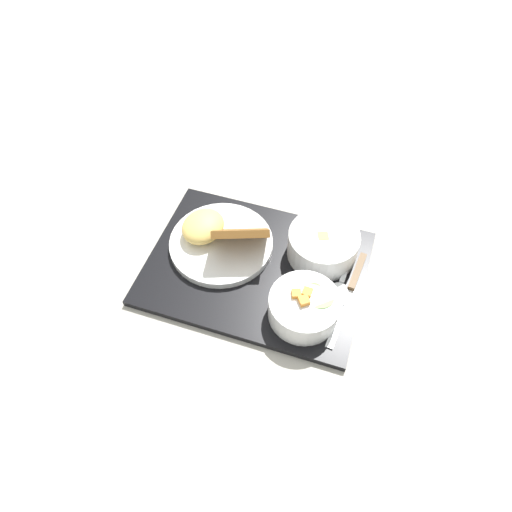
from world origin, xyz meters
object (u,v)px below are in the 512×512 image
object	(u,v)px
spoon	(340,287)
plate_main	(219,237)
bowl_soup	(323,243)
knife	(353,284)
bowl_salad	(304,306)

from	to	relation	value
spoon	plate_main	bearing A→B (deg)	-93.40
bowl_soup	knife	distance (m)	0.09
plate_main	spoon	distance (m)	0.24
knife	spoon	distance (m)	0.02
bowl_soup	plate_main	xyz separation A→B (m)	(0.18, 0.05, -0.01)
bowl_salad	plate_main	size ratio (longest dim) A/B	0.61
bowl_soup	knife	size ratio (longest dim) A/B	0.64
plate_main	knife	world-z (taller)	plate_main
bowl_soup	spoon	distance (m)	0.09
bowl_salad	plate_main	bearing A→B (deg)	-24.27
knife	bowl_soup	bearing A→B (deg)	-121.37
knife	plate_main	bearing A→B (deg)	-87.66
bowl_soup	spoon	bearing A→B (deg)	130.09
bowl_salad	bowl_soup	world-z (taller)	same
bowl_soup	plate_main	bearing A→B (deg)	14.40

